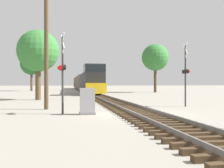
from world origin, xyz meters
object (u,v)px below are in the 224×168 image
object	(u,v)px
crossing_signal_near	(62,69)
crossing_signal_far	(186,72)
tree_far_right	(38,51)
tree_deep_background	(32,64)
relay_cabinet	(87,102)
utility_pole	(46,38)
freight_train	(83,83)
tree_mid_background	(155,58)

from	to	relation	value
crossing_signal_near	crossing_signal_far	distance (m)	9.50
crossing_signal_far	tree_far_right	xyz separation A→B (m)	(-11.62, 10.06, 2.51)
tree_deep_background	crossing_signal_far	bearing A→B (deg)	-69.40
relay_cabinet	crossing_signal_near	bearing A→B (deg)	162.39
relay_cabinet	tree_deep_background	distance (m)	49.15
utility_pole	tree_deep_background	world-z (taller)	utility_pole
tree_deep_background	utility_pole	bearing A→B (deg)	-81.54
freight_train	crossing_signal_far	size ratio (longest dim) A/B	13.74
crossing_signal_far	relay_cabinet	size ratio (longest dim) A/B	3.23
crossing_signal_near	tree_deep_background	size ratio (longest dim) A/B	0.51
freight_train	crossing_signal_far	xyz separation A→B (m)	(4.71, -48.64, 0.63)
tree_deep_background	tree_mid_background	bearing A→B (deg)	-29.49
crossing_signal_far	crossing_signal_near	bearing A→B (deg)	116.09
crossing_signal_far	tree_mid_background	world-z (taller)	tree_mid_background
tree_mid_background	tree_deep_background	bearing A→B (deg)	150.51
crossing_signal_far	utility_pole	world-z (taller)	utility_pole
tree_mid_background	crossing_signal_near	bearing A→B (deg)	-117.08
tree_far_right	tree_mid_background	size ratio (longest dim) A/B	0.78
crossing_signal_far	tree_deep_background	world-z (taller)	tree_deep_background
tree_far_right	tree_deep_background	distance (m)	34.63
freight_train	crossing_signal_near	distance (m)	52.06
crossing_signal_far	tree_mid_background	distance (m)	31.62
freight_train	tree_deep_background	size ratio (longest dim) A/B	7.30
crossing_signal_far	tree_deep_background	distance (m)	47.47
crossing_signal_near	utility_pole	size ratio (longest dim) A/B	0.49
crossing_signal_far	tree_mid_background	xyz separation A→B (m)	(8.19, 30.26, 4.15)
tree_mid_background	crossing_signal_far	bearing A→B (deg)	-105.15
tree_far_right	tree_mid_background	world-z (taller)	tree_mid_background
crossing_signal_far	relay_cabinet	world-z (taller)	crossing_signal_far
relay_cabinet	tree_mid_background	xyz separation A→B (m)	(15.75, 33.93, 6.00)
tree_mid_background	tree_deep_background	xyz separation A→B (m)	(-24.84, 14.05, -0.47)
crossing_signal_near	relay_cabinet	bearing A→B (deg)	60.25
relay_cabinet	tree_deep_background	world-z (taller)	tree_deep_background
freight_train	utility_pole	bearing A→B (deg)	-96.18
crossing_signal_far	tree_mid_background	size ratio (longest dim) A/B	0.50
tree_deep_background	tree_far_right	bearing A→B (deg)	-81.64
tree_far_right	tree_deep_background	world-z (taller)	tree_deep_background
crossing_signal_far	tree_deep_background	xyz separation A→B (m)	(-16.65, 44.31, 3.68)
crossing_signal_near	tree_far_right	distance (m)	13.81
utility_pole	tree_mid_background	world-z (taller)	tree_mid_background
crossing_signal_near	utility_pole	bearing A→B (deg)	-171.81
crossing_signal_far	tree_far_right	distance (m)	15.57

